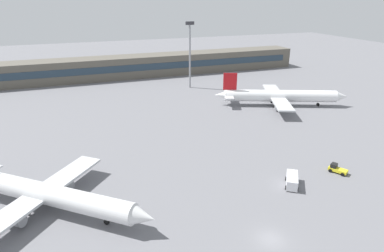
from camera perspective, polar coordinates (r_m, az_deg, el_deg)
ground_plane at (r=84.79m, az=-1.58°, el=-2.10°), size 400.00×400.00×0.00m
terminal_building at (r=151.46m, az=-10.71°, el=9.84°), size 158.14×12.13×9.00m
airplane_near at (r=61.62m, az=-23.44°, el=-10.50°), size 32.20×28.84×9.89m
airplane_mid at (r=112.90m, az=14.81°, el=4.94°), size 40.56×29.16×10.57m
baggage_tug_yellow at (r=74.78m, az=23.30°, el=-6.67°), size 3.09×3.88×1.75m
service_van_white at (r=66.90m, az=16.56°, el=-8.80°), size 4.63×5.40×2.08m
floodlight_tower_west at (r=129.22m, az=-0.37°, el=12.70°), size 3.20×0.80×24.68m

